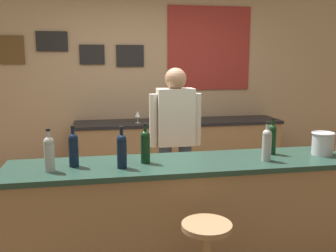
{
  "coord_description": "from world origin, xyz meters",
  "views": [
    {
      "loc": [
        -0.64,
        -3.12,
        1.69
      ],
      "look_at": [
        0.03,
        0.45,
        1.05
      ],
      "focal_mm": 39.96,
      "sensor_mm": 36.0,
      "label": 1
    }
  ],
  "objects_px": {
    "bartender": "(175,137)",
    "wine_glass_a": "(138,114)",
    "wine_bottle_a": "(49,153)",
    "wine_bottle_f": "(272,138)",
    "ice_bucket": "(323,143)",
    "wine_bottle_b": "(73,148)",
    "wine_bottle_c": "(122,150)",
    "wine_bottle_d": "(145,145)",
    "wine_glass_b": "(185,112)",
    "wine_bottle_e": "(267,144)"
  },
  "relations": [
    {
      "from": "bartender",
      "to": "wine_glass_a",
      "type": "height_order",
      "value": "bartender"
    },
    {
      "from": "wine_bottle_a",
      "to": "wine_glass_a",
      "type": "relative_size",
      "value": 1.97
    },
    {
      "from": "wine_bottle_f",
      "to": "wine_glass_a",
      "type": "distance_m",
      "value": 2.08
    },
    {
      "from": "ice_bucket",
      "to": "wine_bottle_b",
      "type": "bearing_deg",
      "value": 179.52
    },
    {
      "from": "wine_bottle_b",
      "to": "ice_bucket",
      "type": "height_order",
      "value": "wine_bottle_b"
    },
    {
      "from": "wine_glass_a",
      "to": "wine_bottle_f",
      "type": "bearing_deg",
      "value": -63.78
    },
    {
      "from": "wine_bottle_c",
      "to": "bartender",
      "type": "bearing_deg",
      "value": 57.57
    },
    {
      "from": "wine_bottle_a",
      "to": "wine_bottle_b",
      "type": "relative_size",
      "value": 1.0
    },
    {
      "from": "wine_bottle_c",
      "to": "wine_bottle_d",
      "type": "bearing_deg",
      "value": 29.63
    },
    {
      "from": "wine_bottle_d",
      "to": "wine_glass_a",
      "type": "relative_size",
      "value": 1.97
    },
    {
      "from": "bartender",
      "to": "ice_bucket",
      "type": "relative_size",
      "value": 8.61
    },
    {
      "from": "wine_bottle_b",
      "to": "wine_bottle_f",
      "type": "bearing_deg",
      "value": 2.88
    },
    {
      "from": "wine_bottle_a",
      "to": "wine_bottle_b",
      "type": "xyz_separation_m",
      "value": [
        0.16,
        0.1,
        0.0
      ]
    },
    {
      "from": "wine_bottle_b",
      "to": "wine_glass_b",
      "type": "relative_size",
      "value": 1.97
    },
    {
      "from": "wine_bottle_d",
      "to": "wine_glass_a",
      "type": "bearing_deg",
      "value": 85.71
    },
    {
      "from": "wine_bottle_e",
      "to": "wine_bottle_b",
      "type": "bearing_deg",
      "value": 175.75
    },
    {
      "from": "bartender",
      "to": "wine_glass_b",
      "type": "height_order",
      "value": "bartender"
    },
    {
      "from": "wine_bottle_e",
      "to": "wine_glass_b",
      "type": "distance_m",
      "value": 2.22
    },
    {
      "from": "bartender",
      "to": "wine_bottle_c",
      "type": "distance_m",
      "value": 1.1
    },
    {
      "from": "wine_bottle_a",
      "to": "wine_bottle_d",
      "type": "relative_size",
      "value": 1.0
    },
    {
      "from": "wine_bottle_b",
      "to": "wine_glass_a",
      "type": "relative_size",
      "value": 1.97
    },
    {
      "from": "wine_bottle_f",
      "to": "wine_glass_a",
      "type": "relative_size",
      "value": 1.97
    },
    {
      "from": "wine_bottle_d",
      "to": "wine_bottle_b",
      "type": "bearing_deg",
      "value": -179.87
    },
    {
      "from": "wine_bottle_a",
      "to": "wine_bottle_f",
      "type": "bearing_deg",
      "value": 5.71
    },
    {
      "from": "wine_bottle_c",
      "to": "wine_bottle_f",
      "type": "distance_m",
      "value": 1.26
    },
    {
      "from": "wine_bottle_a",
      "to": "wine_bottle_e",
      "type": "relative_size",
      "value": 1.0
    },
    {
      "from": "wine_bottle_d",
      "to": "bartender",
      "type": "bearing_deg",
      "value": 63.82
    },
    {
      "from": "ice_bucket",
      "to": "wine_glass_a",
      "type": "height_order",
      "value": "ice_bucket"
    },
    {
      "from": "bartender",
      "to": "wine_bottle_e",
      "type": "bearing_deg",
      "value": -60.27
    },
    {
      "from": "wine_bottle_e",
      "to": "ice_bucket",
      "type": "bearing_deg",
      "value": 9.69
    },
    {
      "from": "wine_bottle_d",
      "to": "wine_bottle_f",
      "type": "distance_m",
      "value": 1.07
    },
    {
      "from": "wine_bottle_c",
      "to": "wine_bottle_e",
      "type": "distance_m",
      "value": 1.12
    },
    {
      "from": "wine_bottle_c",
      "to": "wine_glass_b",
      "type": "relative_size",
      "value": 1.97
    },
    {
      "from": "wine_bottle_b",
      "to": "bartender",
      "type": "bearing_deg",
      "value": 41.35
    },
    {
      "from": "wine_bottle_d",
      "to": "wine_glass_a",
      "type": "distance_m",
      "value": 1.95
    },
    {
      "from": "wine_glass_a",
      "to": "wine_glass_b",
      "type": "height_order",
      "value": "same"
    },
    {
      "from": "bartender",
      "to": "wine_bottle_a",
      "type": "bearing_deg",
      "value": -140.01
    },
    {
      "from": "wine_bottle_a",
      "to": "wine_glass_a",
      "type": "bearing_deg",
      "value": 67.79
    },
    {
      "from": "wine_bottle_e",
      "to": "ice_bucket",
      "type": "relative_size",
      "value": 1.63
    },
    {
      "from": "wine_bottle_e",
      "to": "wine_glass_a",
      "type": "height_order",
      "value": "wine_bottle_e"
    },
    {
      "from": "ice_bucket",
      "to": "wine_glass_a",
      "type": "xyz_separation_m",
      "value": [
        -1.32,
        1.96,
        -0.01
      ]
    },
    {
      "from": "wine_bottle_e",
      "to": "wine_bottle_a",
      "type": "bearing_deg",
      "value": 179.53
    },
    {
      "from": "bartender",
      "to": "wine_bottle_b",
      "type": "distance_m",
      "value": 1.25
    },
    {
      "from": "wine_bottle_e",
      "to": "wine_glass_a",
      "type": "xyz_separation_m",
      "value": [
        -0.79,
        2.05,
        -0.05
      ]
    },
    {
      "from": "wine_bottle_a",
      "to": "wine_bottle_c",
      "type": "xyz_separation_m",
      "value": [
        0.5,
        -0.01,
        0.0
      ]
    },
    {
      "from": "wine_glass_a",
      "to": "wine_glass_b",
      "type": "xyz_separation_m",
      "value": [
        0.65,
        0.16,
        0.0
      ]
    },
    {
      "from": "wine_bottle_a",
      "to": "wine_bottle_f",
      "type": "relative_size",
      "value": 1.0
    },
    {
      "from": "bartender",
      "to": "wine_bottle_e",
      "type": "distance_m",
      "value": 1.07
    },
    {
      "from": "wine_bottle_e",
      "to": "ice_bucket",
      "type": "xyz_separation_m",
      "value": [
        0.54,
        0.09,
        -0.04
      ]
    },
    {
      "from": "wine_bottle_c",
      "to": "wine_bottle_b",
      "type": "bearing_deg",
      "value": 163.29
    }
  ]
}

